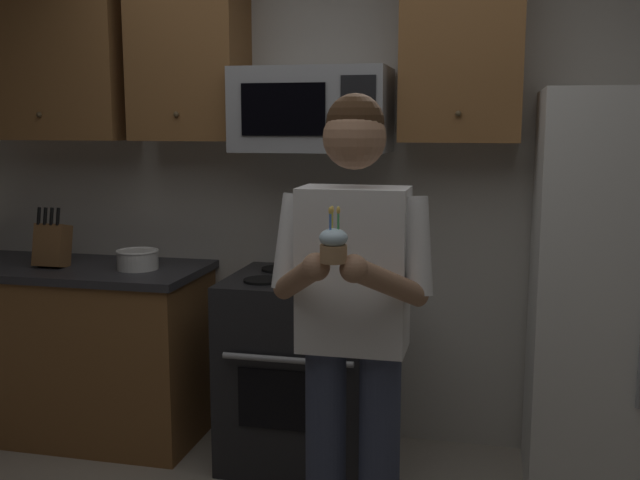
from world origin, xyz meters
name	(u,v)px	position (x,y,z in m)	size (l,w,h in m)	color
wall_back	(353,192)	(0.00, 1.75, 1.30)	(4.40, 0.10, 2.60)	beige
oven_range	(307,368)	(-0.15, 1.36, 0.46)	(0.76, 0.70, 0.93)	black
microwave	(312,110)	(-0.15, 1.48, 1.72)	(0.74, 0.41, 0.40)	#9EA0A5
refrigerator	(640,300)	(1.35, 1.32, 0.90)	(0.90, 0.75, 1.80)	white
cabinet_row_upper	(204,64)	(-0.72, 1.53, 1.95)	(2.78, 0.36, 0.76)	brown
counter_left	(73,349)	(-1.45, 1.38, 0.46)	(1.44, 0.66, 0.92)	brown
knife_block	(52,245)	(-1.50, 1.33, 1.03)	(0.16, 0.15, 0.32)	brown
bowl_large_white	(138,259)	(-1.04, 1.36, 0.97)	(0.22, 0.22, 0.10)	white
person	(353,313)	(0.24, 0.47, 1.00)	(0.60, 0.48, 1.76)	#383F59
cupcake	(333,245)	(0.24, 0.14, 1.29)	(0.09, 0.09, 0.17)	#A87F56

